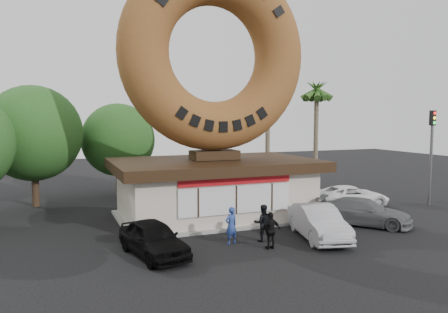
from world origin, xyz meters
name	(u,v)px	position (x,y,z in m)	size (l,w,h in m)	color
ground	(262,246)	(0.00, 0.00, 0.00)	(90.00, 90.00, 0.00)	black
donut_shop	(215,186)	(0.00, 5.98, 1.77)	(11.20, 7.20, 3.80)	beige
giant_donut	(214,54)	(0.00, 6.00, 9.11)	(10.61, 10.61, 2.71)	brown
tree_west	(33,133)	(-9.50, 13.00, 4.64)	(6.00, 6.00, 7.65)	#473321
tree_mid	(118,140)	(-4.00, 15.00, 4.02)	(5.20, 5.20, 6.63)	#473321
palm_near	(268,82)	(7.50, 14.00, 8.41)	(2.60, 2.60, 9.75)	#726651
palm_far	(317,94)	(11.00, 12.50, 7.48)	(2.60, 2.60, 8.75)	#726651
street_lamp	(145,133)	(-1.86, 16.00, 4.48)	(2.11, 0.20, 8.00)	#59595E
traffic_signal	(432,145)	(14.00, 3.99, 3.87)	(0.30, 0.38, 6.07)	#59595E
person_left	(231,226)	(-1.15, 0.80, 0.84)	(0.62, 0.40, 1.69)	navy
person_center	(263,223)	(0.36, 0.68, 0.85)	(0.83, 0.64, 1.70)	black
person_right	(271,231)	(0.15, -0.50, 0.81)	(0.95, 0.39, 1.62)	black
car_black	(153,238)	(-4.75, 0.45, 0.72)	(1.71, 4.26, 1.45)	black
car_silver	(318,222)	(2.98, 0.12, 0.77)	(1.63, 4.68, 1.54)	#A4A4A9
car_grey	(364,212)	(6.67, 1.40, 0.69)	(1.95, 4.79, 1.39)	slate
car_white	(351,196)	(9.13, 5.59, 0.66)	(2.19, 4.74, 1.32)	white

